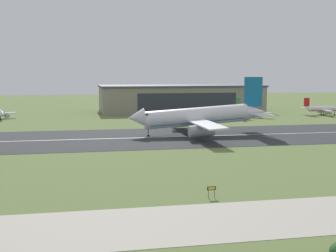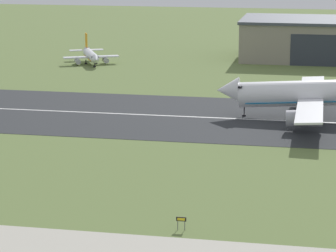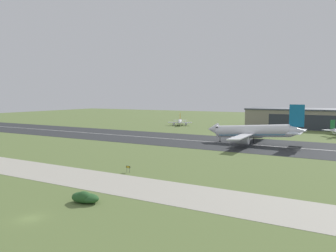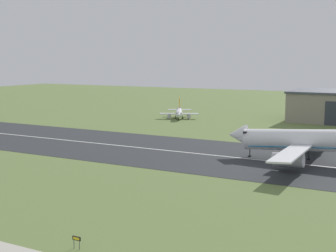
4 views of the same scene
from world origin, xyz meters
name	(u,v)px [view 1 (image 1 of 4)]	position (x,y,z in m)	size (l,w,h in m)	color
ground_plane	(215,175)	(0.00, 52.61, 0.00)	(656.14, 656.14, 0.00)	olive
runway_strip	(163,137)	(0.00, 105.23, 0.03)	(416.14, 44.29, 0.06)	#2B2D30
runway_centreline	(163,137)	(0.00, 105.23, 0.07)	(374.53, 0.70, 0.01)	silver
taxiway_road	(274,217)	(0.00, 25.94, 0.03)	(312.11, 15.94, 0.05)	#B2AD9E
hangar_building	(181,98)	(26.56, 196.59, 6.51)	(80.19, 30.84, 12.99)	gray
airplane_landing	(197,117)	(11.42, 108.03, 5.60)	(44.29, 50.87, 17.91)	white
airplane_parked_west	(322,109)	(84.67, 162.29, 2.68)	(18.40, 18.20, 7.83)	silver
airplane_parked_centre	(245,111)	(46.45, 159.17, 2.69)	(20.11, 19.83, 8.93)	silver
runway_sign	(212,189)	(-5.48, 36.96, 1.36)	(1.37, 0.13, 1.83)	#4C4C51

